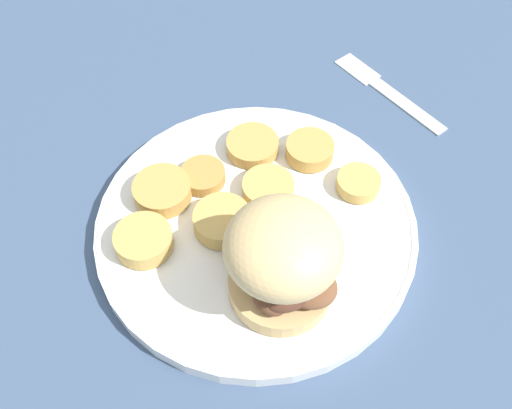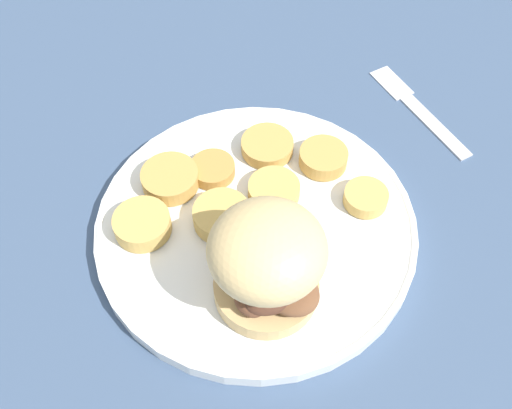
% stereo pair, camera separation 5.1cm
% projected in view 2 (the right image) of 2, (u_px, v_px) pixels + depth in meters
% --- Properties ---
extents(ground_plane, '(4.00, 4.00, 0.00)m').
position_uv_depth(ground_plane, '(256.00, 232.00, 0.54)').
color(ground_plane, '#3D5170').
extents(dinner_plate, '(0.29, 0.29, 0.02)m').
position_uv_depth(dinner_plate, '(256.00, 226.00, 0.54)').
color(dinner_plate, white).
rests_on(dinner_plate, ground_plane).
extents(sandwich, '(0.11, 0.11, 0.09)m').
position_uv_depth(sandwich, '(268.00, 261.00, 0.45)').
color(sandwich, tan).
rests_on(sandwich, dinner_plate).
extents(potato_round_0, '(0.05, 0.05, 0.02)m').
position_uv_depth(potato_round_0, '(142.00, 224.00, 0.52)').
color(potato_round_0, tan).
rests_on(potato_round_0, dinner_plate).
extents(potato_round_1, '(0.05, 0.05, 0.01)m').
position_uv_depth(potato_round_1, '(274.00, 190.00, 0.54)').
color(potato_round_1, tan).
rests_on(potato_round_1, dinner_plate).
extents(potato_round_2, '(0.04, 0.04, 0.01)m').
position_uv_depth(potato_round_2, '(366.00, 197.00, 0.54)').
color(potato_round_2, tan).
rests_on(potato_round_2, dinner_plate).
extents(potato_round_3, '(0.04, 0.04, 0.01)m').
position_uv_depth(potato_round_3, '(213.00, 169.00, 0.56)').
color(potato_round_3, '#BC8942').
rests_on(potato_round_3, dinner_plate).
extents(potato_round_4, '(0.05, 0.05, 0.02)m').
position_uv_depth(potato_round_4, '(320.00, 155.00, 0.56)').
color(potato_round_4, tan).
rests_on(potato_round_4, dinner_plate).
extents(potato_round_5, '(0.05, 0.05, 0.02)m').
position_uv_depth(potato_round_5, '(170.00, 179.00, 0.55)').
color(potato_round_5, tan).
rests_on(potato_round_5, dinner_plate).
extents(potato_round_6, '(0.05, 0.05, 0.01)m').
position_uv_depth(potato_round_6, '(267.00, 146.00, 0.57)').
color(potato_round_6, tan).
rests_on(potato_round_6, dinner_plate).
extents(potato_round_7, '(0.05, 0.05, 0.02)m').
position_uv_depth(potato_round_7, '(222.00, 216.00, 0.52)').
color(potato_round_7, tan).
rests_on(potato_round_7, dinner_plate).
extents(fork, '(0.06, 0.15, 0.00)m').
position_uv_depth(fork, '(418.00, 109.00, 0.63)').
color(fork, silver).
rests_on(fork, ground_plane).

